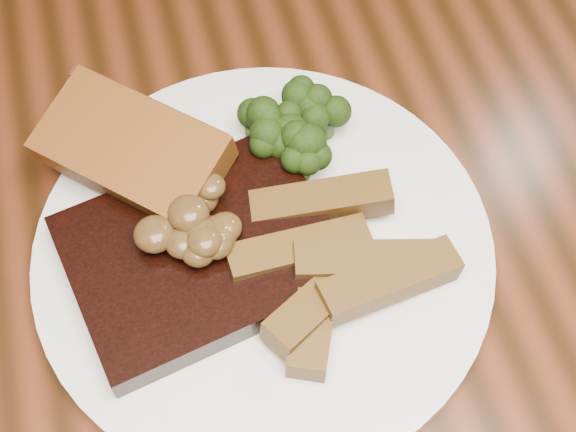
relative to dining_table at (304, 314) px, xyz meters
name	(u,v)px	position (x,y,z in m)	size (l,w,h in m)	color
dining_table	(304,314)	(0.00, 0.00, 0.00)	(1.60, 0.90, 0.75)	#532410
plate	(264,253)	(-0.03, 0.01, 0.10)	(0.31, 0.31, 0.01)	white
steak	(202,254)	(-0.07, 0.01, 0.12)	(0.17, 0.13, 0.02)	black
steak_bone	(222,336)	(-0.07, -0.05, 0.11)	(0.14, 0.01, 0.02)	beige
mushroom_pile	(202,230)	(-0.06, 0.01, 0.14)	(0.07, 0.07, 0.03)	brown
garlic_bread	(137,167)	(-0.10, 0.09, 0.12)	(0.12, 0.07, 0.03)	brown
potato_wedges	(356,234)	(0.03, 0.00, 0.12)	(0.12, 0.12, 0.02)	brown
broccoli_cluster	(299,142)	(0.02, 0.07, 0.12)	(0.07, 0.07, 0.04)	#1F390D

